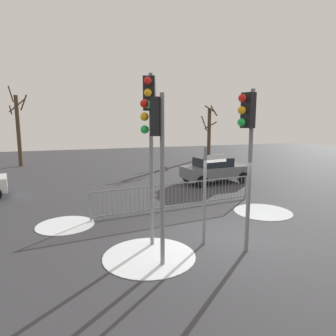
% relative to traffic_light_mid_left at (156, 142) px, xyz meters
% --- Properties ---
extents(ground_plane, '(60.00, 60.00, 0.00)m').
position_rel_traffic_light_mid_left_xyz_m(ground_plane, '(2.23, 0.93, -3.12)').
color(ground_plane, '#38383D').
extents(traffic_light_mid_left, '(0.54, 0.38, 4.25)m').
position_rel_traffic_light_mid_left_xyz_m(traffic_light_mid_left, '(0.00, 0.00, 0.00)').
color(traffic_light_mid_left, slate).
rests_on(traffic_light_mid_left, ground).
extents(traffic_light_rear_left, '(0.55, 0.37, 4.42)m').
position_rel_traffic_light_mid_left_xyz_m(traffic_light_rear_left, '(2.46, -0.09, 0.12)').
color(traffic_light_rear_left, slate).
rests_on(traffic_light_rear_left, ground).
extents(traffic_light_mid_right, '(0.40, 0.53, 4.87)m').
position_rel_traffic_light_mid_left_xyz_m(traffic_light_mid_right, '(0.15, 1.08, 0.44)').
color(traffic_light_mid_right, slate).
rests_on(traffic_light_mid_right, ground).
extents(direction_sign_post, '(0.78, 0.19, 2.87)m').
position_rel_traffic_light_mid_left_xyz_m(direction_sign_post, '(1.73, 0.76, -1.50)').
color(direction_sign_post, slate).
rests_on(direction_sign_post, ground).
extents(pedestrian_guard_railing, '(7.13, 1.00, 1.07)m').
position_rel_traffic_light_mid_left_xyz_m(pedestrian_guard_railing, '(2.20, 4.37, -2.57)').
color(pedestrian_guard_railing, slate).
rests_on(pedestrian_guard_railing, ground).
extents(car_grey_mid, '(3.94, 2.21, 1.47)m').
position_rel_traffic_light_mid_left_xyz_m(car_grey_mid, '(6.01, 8.51, -2.35)').
color(car_grey_mid, slate).
rests_on(car_grey_mid, ground).
extents(bare_tree_left, '(1.47, 1.39, 6.13)m').
position_rel_traffic_light_mid_left_xyz_m(bare_tree_left, '(-5.51, 18.97, -0.16)').
color(bare_tree_left, '#473828').
rests_on(bare_tree_left, ground).
extents(bare_tree_centre, '(1.57, 1.63, 4.93)m').
position_rel_traffic_light_mid_left_xyz_m(bare_tree_centre, '(10.98, 19.33, -0.60)').
color(bare_tree_centre, '#473828').
rests_on(bare_tree_centre, ground).
extents(snow_patch_kerb, '(2.25, 2.25, 0.01)m').
position_rel_traffic_light_mid_left_xyz_m(snow_patch_kerb, '(5.23, 2.83, -3.11)').
color(snow_patch_kerb, silver).
rests_on(snow_patch_kerb, ground).
extents(snow_patch_island, '(1.98, 1.98, 0.01)m').
position_rel_traffic_light_mid_left_xyz_m(snow_patch_island, '(-2.21, 3.73, -3.11)').
color(snow_patch_island, white).
rests_on(snow_patch_island, ground).
extents(snow_patch_verge, '(2.49, 2.49, 0.01)m').
position_rel_traffic_light_mid_left_xyz_m(snow_patch_verge, '(-0.07, 0.49, -3.11)').
color(snow_patch_verge, white).
rests_on(snow_patch_verge, ground).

